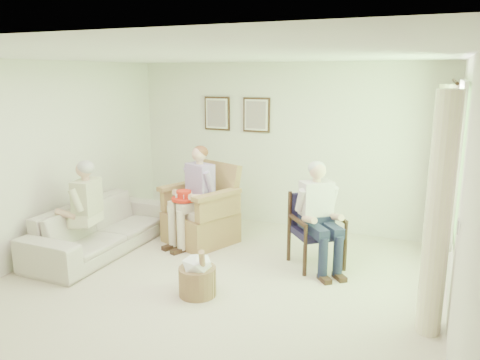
{
  "coord_description": "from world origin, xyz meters",
  "views": [
    {
      "loc": [
        2.28,
        -4.28,
        2.43
      ],
      "look_at": [
        -0.11,
        1.26,
        1.05
      ],
      "focal_mm": 35.0,
      "sensor_mm": 36.0,
      "label": 1
    }
  ],
  "objects": [
    {
      "name": "curtain_left",
      "position": [
        2.33,
        0.22,
        1.15
      ],
      "size": [
        0.34,
        0.34,
        2.3
      ],
      "primitive_type": "cylinder",
      "color": "beige",
      "rests_on": "ground"
    },
    {
      "name": "person_sofa",
      "position": [
        -1.95,
        0.3,
        0.75
      ],
      "size": [
        0.42,
        0.62,
        1.3
      ],
      "rotation": [
        0.0,
        0.0,
        -1.37
      ],
      "color": "beige",
      "rests_on": "ground"
    },
    {
      "name": "curtain_right",
      "position": [
        2.33,
        2.18,
        1.15
      ],
      "size": [
        0.34,
        0.34,
        2.3
      ],
      "primitive_type": "cylinder",
      "color": "beige",
      "rests_on": "ground"
    },
    {
      "name": "person_wicker",
      "position": [
        -0.84,
        1.38,
        0.83
      ],
      "size": [
        0.4,
        0.63,
        1.4
      ],
      "rotation": [
        0.0,
        0.0,
        -0.38
      ],
      "color": "beige",
      "rests_on": "ground"
    },
    {
      "name": "left_wall",
      "position": [
        -2.5,
        0.0,
        1.3
      ],
      "size": [
        0.04,
        5.5,
        2.6
      ],
      "primitive_type": "cube",
      "color": "silver",
      "rests_on": "ground"
    },
    {
      "name": "wicker_armchair",
      "position": [
        -0.84,
        1.53,
        0.37
      ],
      "size": [
        0.9,
        0.89,
        1.15
      ],
      "rotation": [
        0.0,
        0.0,
        -0.38
      ],
      "color": "#AC7E51",
      "rests_on": "ground"
    },
    {
      "name": "sofa",
      "position": [
        -1.95,
        0.65,
        0.33
      ],
      "size": [
        2.27,
        0.89,
        0.66
      ],
      "primitive_type": "imported",
      "rotation": [
        0.0,
        0.0,
        1.57
      ],
      "color": "beige",
      "rests_on": "ground"
    },
    {
      "name": "red_hat",
      "position": [
        -0.93,
        1.19,
        0.75
      ],
      "size": [
        0.34,
        0.34,
        0.14
      ],
      "color": "red",
      "rests_on": "person_wicker"
    },
    {
      "name": "ceiling",
      "position": [
        0.0,
        0.0,
        2.6
      ],
      "size": [
        5.0,
        5.5,
        0.02
      ],
      "primitive_type": "cube",
      "color": "white",
      "rests_on": "back_wall"
    },
    {
      "name": "window",
      "position": [
        2.46,
        1.2,
        1.58
      ],
      "size": [
        0.13,
        2.5,
        1.63
      ],
      "color": "#2D6B23",
      "rests_on": "right_wall"
    },
    {
      "name": "person_dark",
      "position": [
        0.94,
        1.24,
        0.78
      ],
      "size": [
        0.4,
        0.63,
        1.34
      ],
      "rotation": [
        0.0,
        0.0,
        0.7
      ],
      "color": "#1A2039",
      "rests_on": "ground"
    },
    {
      "name": "framed_print_right",
      "position": [
        -0.45,
        2.71,
        1.78
      ],
      "size": [
        0.45,
        0.05,
        0.55
      ],
      "color": "#382114",
      "rests_on": "back_wall"
    },
    {
      "name": "back_wall",
      "position": [
        0.0,
        2.75,
        1.3
      ],
      "size": [
        5.0,
        0.04,
        2.6
      ],
      "primitive_type": "cube",
      "color": "silver",
      "rests_on": "ground"
    },
    {
      "name": "floor",
      "position": [
        0.0,
        0.0,
        0.0
      ],
      "size": [
        5.5,
        5.5,
        0.0
      ],
      "primitive_type": "plane",
      "color": "beige",
      "rests_on": "ground"
    },
    {
      "name": "hatbox",
      "position": [
        -0.07,
        -0.03,
        0.24
      ],
      "size": [
        0.44,
        0.44,
        0.62
      ],
      "color": "tan",
      "rests_on": "ground"
    },
    {
      "name": "framed_print_left",
      "position": [
        -1.15,
        2.71,
        1.78
      ],
      "size": [
        0.45,
        0.05,
        0.55
      ],
      "color": "#382114",
      "rests_on": "back_wall"
    },
    {
      "name": "wood_armchair",
      "position": [
        0.94,
        1.39,
        0.5
      ],
      "size": [
        0.6,
        0.56,
        0.92
      ],
      "rotation": [
        0.0,
        0.0,
        0.7
      ],
      "color": "black",
      "rests_on": "ground"
    },
    {
      "name": "right_wall",
      "position": [
        2.5,
        0.0,
        1.3
      ],
      "size": [
        0.04,
        5.5,
        2.6
      ],
      "primitive_type": "cube",
      "color": "silver",
      "rests_on": "ground"
    }
  ]
}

